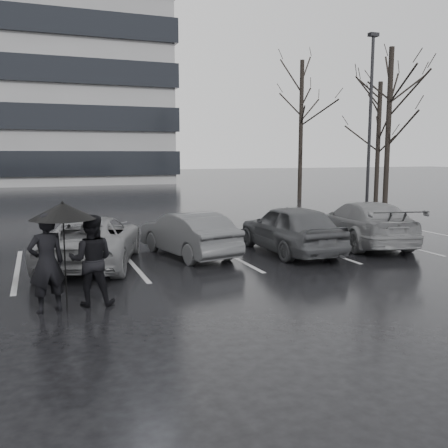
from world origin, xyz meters
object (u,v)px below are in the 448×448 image
Objects in this scene: tree_east at (388,130)px; lamp_post at (369,134)px; car_east at (363,223)px; car_main at (290,228)px; pedestrian_left at (47,263)px; car_west_b at (92,240)px; car_west_a at (188,234)px; tree_ne at (378,143)px; pedestrian_right at (91,260)px; tree_north at (301,131)px.

lamp_post is at bearing -148.15° from tree_east.
car_east is at bearing -131.95° from tree_east.
pedestrian_left is (-6.74, -3.38, 0.20)m from car_main.
car_west_b is 14.88m from lamp_post.
pedestrian_left is at bearing -145.31° from tree_east.
car_west_a is at bearing -158.55° from car_west_b.
pedestrian_right is at bearing -139.99° from tree_ne.
lamp_post is 0.97× the size of tree_north.
car_main is at bearing -170.79° from pedestrian_left.
tree_east is at bearing -120.15° from car_east.
car_west_b is 2.52× the size of pedestrian_left.
car_west_a is at bearing -128.83° from tree_north.
car_main is 0.91× the size of car_west_b.
car_west_b is at bearing -124.63° from pedestrian_left.
tree_north is (14.54, 18.15, 3.38)m from pedestrian_right.
car_east is 2.61× the size of pedestrian_left.
car_main is at bearing -138.64° from lamp_post.
pedestrian_left reaches higher than pedestrian_right.
pedestrian_right is (-8.72, -3.56, 0.18)m from car_east.
car_east is 0.56× the size of tree_north.
car_main is 0.60× the size of tree_ne.
tree_east is at bearing -162.77° from pedestrian_left.
tree_ne reaches higher than pedestrian_left.
pedestrian_left reaches higher than car_west_a.
tree_east reaches higher than pedestrian_left.
car_east is at bearing -128.81° from tree_ne.
tree_north is at bearing -99.95° from car_east.
car_main is 0.51× the size of lamp_post.
tree_north reaches higher than tree_ne.
tree_ne is (18.04, 15.15, 2.63)m from pedestrian_right.
lamp_post reaches higher than car_east.
pedestrian_right reaches higher than car_east.
car_west_b is 3.65m from pedestrian_right.
tree_ne is (9.32, 11.59, 2.81)m from car_east.
tree_ne is 4.67m from tree_north.
lamp_post is 8.35m from tree_north.
car_west_b is 0.57× the size of tree_east.
pedestrian_right is (0.80, 0.17, -0.04)m from pedestrian_left.
car_west_a is at bearing -151.17° from pedestrian_left.
tree_ne is (18.84, 15.31, 2.59)m from pedestrian_left.
car_west_b is at bearing 11.33° from car_east.
pedestrian_left is 1.04× the size of pedestrian_right.
lamp_post is (10.47, 6.04, 3.14)m from car_west_a.
pedestrian_left reaches higher than car_west_b.
tree_east is at bearing -162.38° from car_west_a.
car_east is 10.73m from tree_east.
pedestrian_left is 0.22× the size of lamp_post.
car_main is at bearing -138.15° from pedestrian_right.
car_east is (8.35, -0.07, 0.05)m from car_west_b.
car_east is at bearing -111.75° from tree_north.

